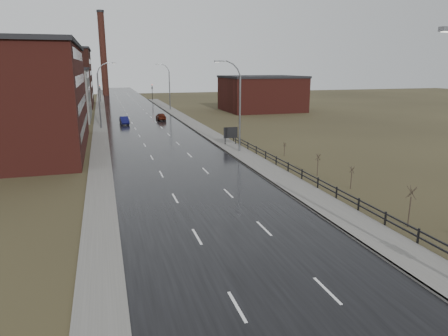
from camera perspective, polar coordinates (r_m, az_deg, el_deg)
road at (r=72.21m, az=-10.73°, el=5.60°), size 14.00×300.00×0.06m
sidewalk_right at (r=49.87m, az=2.38°, el=2.11°), size 3.20×180.00×0.18m
curb_right at (r=49.40m, az=0.71°, el=2.01°), size 0.16×180.00×0.18m
sidewalk_left at (r=71.82m, az=-17.27°, el=5.19°), size 2.40×260.00×0.12m
warehouse_mid at (r=89.83m, az=-23.85°, el=9.66°), size 16.32×20.40×10.50m
warehouse_far at (r=120.09m, az=-24.75°, el=11.62°), size 26.52×24.48×15.50m
building_right at (r=100.61m, az=5.38°, el=10.58°), size 18.36×16.32×8.50m
smokestack at (r=161.13m, az=-16.88°, el=15.40°), size 2.70×2.70×30.70m
streetlight_right_mid at (r=49.90m, az=1.96°, el=8.80°), size 3.36×0.28×11.35m
streetlight_left at (r=73.20m, az=-17.21°, el=9.91°), size 3.36×0.28×11.35m
streetlight_right_far at (r=102.41m, az=-7.96°, el=11.45°), size 3.36×0.28×11.35m
guardrail at (r=35.69m, az=13.82°, el=-2.19°), size 0.10×53.05×1.10m
shrub_c at (r=29.61m, az=25.05°, el=-4.88°), size 0.68×0.71×2.88m
shrub_d at (r=37.12m, az=17.74°, el=-1.23°), size 0.49×0.51×2.04m
shrub_e at (r=40.70m, az=13.26°, el=0.54°), size 0.53×0.56×2.23m
shrub_f at (r=49.15m, az=8.63°, el=2.73°), size 0.41×0.43×1.68m
billboard at (r=55.05m, az=0.94°, el=4.99°), size 2.00×0.17×2.56m
traffic_light_left at (r=131.19m, az=-17.33°, el=10.99°), size 0.58×2.73×5.30m
traffic_light_right at (r=132.09m, az=-10.25°, el=11.42°), size 0.58×2.73×5.30m
car_near at (r=78.42m, az=-14.06°, el=6.59°), size 1.73×4.33×1.40m
car_far at (r=83.21m, az=-9.01°, el=7.27°), size 1.76×4.29×1.46m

